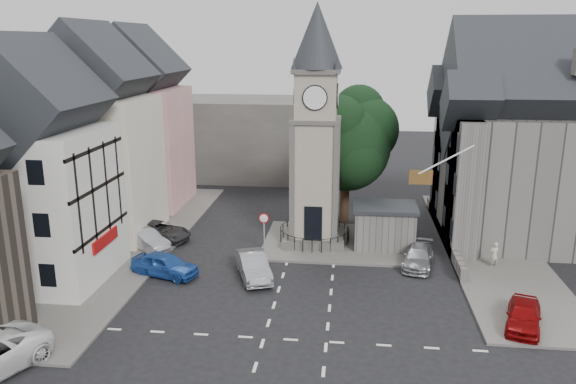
# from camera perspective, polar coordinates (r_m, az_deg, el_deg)

# --- Properties ---
(ground) EXTENTS (120.00, 120.00, 0.00)m
(ground) POSITION_cam_1_polar(r_m,az_deg,el_deg) (32.57, 1.71, -10.00)
(ground) COLOR black
(ground) RESTS_ON ground
(pavement_west) EXTENTS (6.00, 30.00, 0.14)m
(pavement_west) POSITION_cam_1_polar(r_m,az_deg,el_deg) (40.79, -15.38, -5.14)
(pavement_west) COLOR #595651
(pavement_west) RESTS_ON ground
(pavement_east) EXTENTS (6.00, 26.00, 0.14)m
(pavement_east) POSITION_cam_1_polar(r_m,az_deg,el_deg) (40.97, 19.76, -5.41)
(pavement_east) COLOR #595651
(pavement_east) RESTS_ON ground
(central_island) EXTENTS (10.00, 8.00, 0.16)m
(central_island) POSITION_cam_1_polar(r_m,az_deg,el_deg) (39.84, 4.86, -5.10)
(central_island) COLOR #595651
(central_island) RESTS_ON ground
(road_markings) EXTENTS (20.00, 8.00, 0.01)m
(road_markings) POSITION_cam_1_polar(r_m,az_deg,el_deg) (27.71, 0.71, -14.80)
(road_markings) COLOR silver
(road_markings) RESTS_ON ground
(clock_tower) EXTENTS (4.86, 4.86, 16.25)m
(clock_tower) POSITION_cam_1_polar(r_m,az_deg,el_deg) (37.88, 2.85, 6.46)
(clock_tower) COLOR #4C4944
(clock_tower) RESTS_ON ground
(stone_shelter) EXTENTS (4.30, 3.30, 3.08)m
(stone_shelter) POSITION_cam_1_polar(r_m,az_deg,el_deg) (38.95, 9.75, -3.46)
(stone_shelter) COLOR #5D5955
(stone_shelter) RESTS_ON ground
(town_tree) EXTENTS (7.20, 7.20, 10.80)m
(town_tree) POSITION_cam_1_polar(r_m,az_deg,el_deg) (42.93, 5.95, 5.88)
(town_tree) COLOR black
(town_tree) RESTS_ON ground
(warning_sign_post) EXTENTS (0.70, 0.19, 2.85)m
(warning_sign_post) POSITION_cam_1_polar(r_m,az_deg,el_deg) (37.19, -2.47, -3.37)
(warning_sign_post) COLOR black
(warning_sign_post) RESTS_ON ground
(terrace_pink) EXTENTS (8.10, 7.60, 12.80)m
(terrace_pink) POSITION_cam_1_polar(r_m,az_deg,el_deg) (49.32, -14.90, 6.19)
(terrace_pink) COLOR #CB8B8D
(terrace_pink) RESTS_ON ground
(terrace_cream) EXTENTS (8.10, 7.60, 12.80)m
(terrace_cream) POSITION_cam_1_polar(r_m,az_deg,el_deg) (42.08, -18.81, 4.42)
(terrace_cream) COLOR beige
(terrace_cream) RESTS_ON ground
(terrace_tudor) EXTENTS (8.10, 7.60, 12.00)m
(terrace_tudor) POSITION_cam_1_polar(r_m,az_deg,el_deg) (35.25, -24.19, 1.27)
(terrace_tudor) COLOR silver
(terrace_tudor) RESTS_ON ground
(backdrop_west) EXTENTS (20.00, 10.00, 8.00)m
(backdrop_west) POSITION_cam_1_polar(r_m,az_deg,el_deg) (59.98, -7.47, 5.59)
(backdrop_west) COLOR #4C4944
(backdrop_west) RESTS_ON ground
(east_building) EXTENTS (14.40, 11.40, 12.60)m
(east_building) POSITION_cam_1_polar(r_m,az_deg,el_deg) (43.15, 24.28, 3.70)
(east_building) COLOR #5D5955
(east_building) RESTS_ON ground
(east_boundary_wall) EXTENTS (0.40, 16.00, 0.90)m
(east_boundary_wall) POSITION_cam_1_polar(r_m,az_deg,el_deg) (42.15, 15.51, -3.94)
(east_boundary_wall) COLOR #5D5955
(east_boundary_wall) RESTS_ON ground
(flagpole) EXTENTS (3.68, 0.10, 2.74)m
(flagpole) POSITION_cam_1_polar(r_m,az_deg,el_deg) (34.53, 15.76, 3.16)
(flagpole) COLOR white
(flagpole) RESTS_ON ground
(car_west_blue) EXTENTS (4.54, 2.86, 1.44)m
(car_west_blue) POSITION_cam_1_polar(r_m,az_deg,el_deg) (35.03, -12.41, -7.21)
(car_west_blue) COLOR #1D49A0
(car_west_blue) RESTS_ON ground
(car_west_silver) EXTENTS (4.15, 3.48, 1.34)m
(car_west_silver) POSITION_cam_1_polar(r_m,az_deg,el_deg) (39.67, -14.24, -4.71)
(car_west_silver) COLOR #95979C
(car_west_silver) RESTS_ON ground
(car_west_grey) EXTENTS (5.28, 3.55, 1.34)m
(car_west_grey) POSITION_cam_1_polar(r_m,az_deg,el_deg) (41.17, -13.06, -3.90)
(car_west_grey) COLOR #29292C
(car_west_grey) RESTS_ON ground
(car_island_silver) EXTENTS (3.07, 4.78, 1.49)m
(car_island_silver) POSITION_cam_1_polar(r_m,az_deg,el_deg) (34.07, -3.56, -7.48)
(car_island_silver) COLOR #9B9DA3
(car_island_silver) RESTS_ON ground
(car_island_east) EXTENTS (2.54, 4.50, 1.23)m
(car_island_east) POSITION_cam_1_polar(r_m,az_deg,el_deg) (36.64, 13.08, -6.41)
(car_island_east) COLOR #909397
(car_island_east) RESTS_ON ground
(car_east_red) EXTENTS (2.71, 4.26, 1.35)m
(car_east_red) POSITION_cam_1_polar(r_m,az_deg,el_deg) (30.75, 22.82, -11.47)
(car_east_red) COLOR maroon
(car_east_red) RESTS_ON ground
(pedestrian) EXTENTS (0.72, 0.59, 1.71)m
(pedestrian) POSITION_cam_1_polar(r_m,az_deg,el_deg) (37.60, 20.22, -6.03)
(pedestrian) COLOR #C1B69F
(pedestrian) RESTS_ON ground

